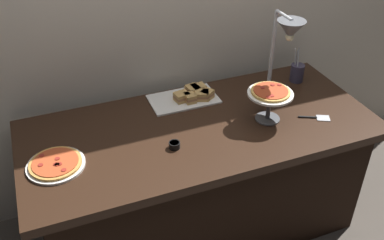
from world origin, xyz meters
The scene contains 10 objects.
ground_plane centered at (0.00, 0.00, 0.00)m, with size 8.00×8.00×0.00m, color #4C443D.
back_wall centered at (0.00, 0.50, 1.20)m, with size 4.40×0.04×2.40m, color beige.
buffet_table centered at (0.00, 0.00, 0.39)m, with size 1.90×0.84×0.76m.
heat_lamp centered at (0.51, 0.06, 1.16)m, with size 0.15×0.29×0.52m.
pizza_plate_front centered at (-0.76, -0.06, 0.77)m, with size 0.28×0.28×0.03m.
pizza_plate_center centered at (0.36, -0.07, 0.91)m, with size 0.24×0.24×0.19m.
sandwich_platter centered at (0.05, 0.27, 0.78)m, with size 0.39×0.23×0.06m.
sauce_cup_near centered at (-0.19, -0.13, 0.78)m, with size 0.06×0.06×0.03m.
utensil_holder centered at (0.74, 0.23, 0.82)m, with size 0.08×0.08×0.23m.
serving_spatula centered at (0.62, -0.16, 0.76)m, with size 0.17×0.11×0.01m.
Camera 1 is at (-0.74, -1.76, 2.11)m, focal length 40.92 mm.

